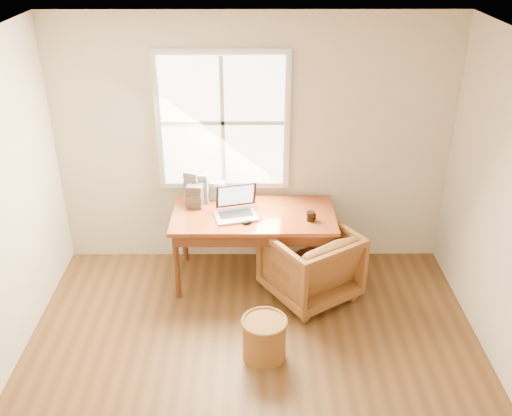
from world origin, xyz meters
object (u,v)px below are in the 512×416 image
(desk, at_px, (254,215))
(coffee_mug, at_px, (311,216))
(armchair, at_px, (310,263))
(cd_stack_a, at_px, (200,188))
(wicker_stool, at_px, (264,339))
(laptop, at_px, (236,204))

(desk, xyz_separation_m, coffee_mug, (0.55, -0.15, 0.07))
(armchair, distance_m, coffee_mug, 0.46)
(cd_stack_a, bearing_deg, wicker_stool, -66.72)
(desk, xyz_separation_m, laptop, (-0.17, -0.08, 0.17))
(wicker_stool, relative_size, cd_stack_a, 1.20)
(armchair, xyz_separation_m, wicker_stool, (-0.46, -0.88, -0.18))
(armchair, bearing_deg, desk, -61.61)
(desk, xyz_separation_m, wicker_stool, (0.09, -1.18, -0.55))
(laptop, bearing_deg, desk, 10.02)
(armchair, distance_m, laptop, 0.93)
(wicker_stool, xyz_separation_m, coffee_mug, (0.46, 1.04, 0.61))
(wicker_stool, bearing_deg, cd_stack_a, 113.28)
(coffee_mug, relative_size, cd_stack_a, 0.30)
(coffee_mug, distance_m, cd_stack_a, 1.17)
(laptop, bearing_deg, armchair, -31.81)
(desk, relative_size, coffee_mug, 17.66)
(laptop, bearing_deg, coffee_mug, -20.03)
(armchair, bearing_deg, wicker_stool, 29.56)
(desk, bearing_deg, coffee_mug, -14.99)
(armchair, height_order, coffee_mug, coffee_mug)
(desk, distance_m, laptop, 0.25)
(wicker_stool, height_order, coffee_mug, coffee_mug)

